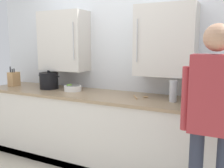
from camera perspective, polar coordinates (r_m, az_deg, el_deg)
The scene contains 9 objects.
back_wall_tiled at distance 3.37m, azimuth 0.70°, elevation 6.36°, with size 3.92×0.44×2.60m.
counter_unit at distance 3.25m, azimuth -2.02°, elevation -10.29°, with size 3.44×0.71×0.91m.
microwave_oven at distance 2.77m, azimuth 22.75°, elevation -1.72°, with size 0.57×0.76×0.27m.
wooden_spoon at distance 2.96m, azimuth 6.60°, elevation -2.93°, with size 0.20×0.18×0.02m.
knife_block at distance 4.03m, azimuth -21.29°, elevation 1.08°, with size 0.11×0.15×0.29m.
fruit_bowl at distance 3.40m, azimuth -8.92°, elevation -0.84°, with size 0.23×0.23×0.09m.
thermos_flask at distance 2.79m, azimuth 13.65°, elevation -1.54°, with size 0.09×0.09×0.24m.
stock_pot at distance 3.62m, azimuth -14.06°, elevation 0.76°, with size 0.36×0.26×0.26m.
person_figure at distance 2.05m, azimuth 21.72°, elevation -6.53°, with size 0.44×0.57×1.67m.
Camera 1 is at (1.47, -1.79, 1.53)m, focal length 40.46 mm.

